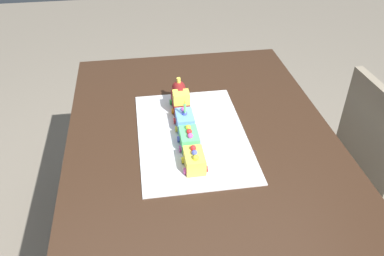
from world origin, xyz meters
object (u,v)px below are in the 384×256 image
chair (383,162)px  cake_car_tanker_mint_green (189,139)px  cake_car_hopper_lemon (194,160)px  cake_car_flatbed_sky_blue (185,120)px  birthday_candle (185,107)px  dining_table (202,159)px  cake_locomotive (180,98)px

chair → cake_car_tanker_mint_green: chair is taller
chair → cake_car_hopper_lemon: chair is taller
cake_car_flatbed_sky_blue → birthday_candle: bearing=0.0°
cake_car_hopper_lemon → birthday_candle: bearing=180.0°
cake_car_flatbed_sky_blue → birthday_candle: 0.07m
dining_table → cake_car_tanker_mint_green: cake_car_tanker_mint_green is taller
cake_locomotive → birthday_candle: 0.15m
chair → birthday_candle: size_ratio=16.69×
chair → cake_car_hopper_lemon: bearing=101.0°
cake_car_flatbed_sky_blue → cake_car_hopper_lemon: bearing=0.0°
cake_car_tanker_mint_green → birthday_candle: (-0.11, 0.00, 0.07)m
cake_locomotive → cake_car_flatbed_sky_blue: size_ratio=1.40×
cake_locomotive → cake_car_tanker_mint_green: (0.25, -0.00, -0.02)m
cake_car_flatbed_sky_blue → chair: bearing=87.7°
chair → cake_car_tanker_mint_green: 0.94m
cake_car_flatbed_sky_blue → cake_car_tanker_mint_green: size_ratio=1.00×
cake_locomotive → birthday_candle: birthday_candle is taller
cake_locomotive → cake_car_flatbed_sky_blue: (0.13, -0.00, -0.02)m
birthday_candle → cake_car_hopper_lemon: bearing=-0.0°
chair → birthday_candle: birthday_candle is taller
cake_car_hopper_lemon → birthday_candle: 0.24m
dining_table → cake_car_hopper_lemon: bearing=-18.8°
dining_table → cake_car_tanker_mint_green: (0.05, -0.06, 0.14)m
cake_car_flatbed_sky_blue → cake_car_tanker_mint_green: (0.12, 0.00, 0.00)m
birthday_candle → dining_table: bearing=42.4°
chair → cake_car_hopper_lemon: 0.96m
dining_table → cake_locomotive: bearing=-164.3°
cake_car_hopper_lemon → cake_car_flatbed_sky_blue: bearing=180.0°
dining_table → birthday_candle: birthday_candle is taller
cake_car_tanker_mint_green → chair: bearing=95.3°
chair → birthday_candle: 0.96m
cake_locomotive → cake_car_tanker_mint_green: bearing=-0.0°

